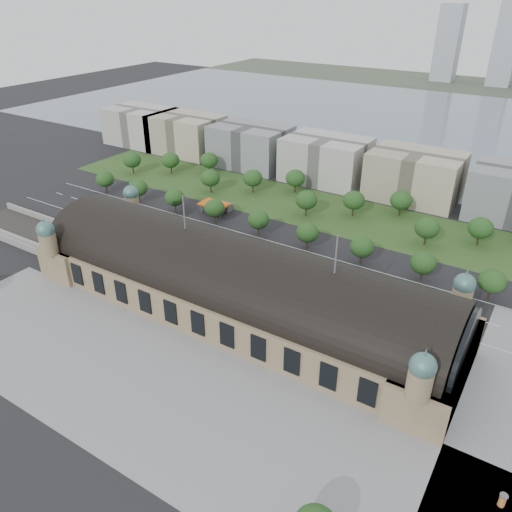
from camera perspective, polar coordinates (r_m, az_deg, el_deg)
The scene contains 52 objects.
ground at distance 172.40m, azimuth -2.36°, elevation -6.08°, with size 900.00×900.00×0.00m, color black.
station at distance 166.76m, azimuth -2.43°, elevation -3.18°, with size 150.00×48.40×44.30m.
track_cutting at distance 243.30m, azimuth -24.57°, elevation 2.31°, with size 70.00×24.00×3.10m.
plaza_south at distance 141.22m, azimuth -9.42°, elevation -15.88°, with size 190.00×48.00×0.12m, color gray.
road_slab at distance 208.88m, azimuth -0.97°, elevation 0.63°, with size 260.00×26.00×0.10m, color black.
grass_belt at distance 250.12m, azimuth 6.96°, elevation 5.34°, with size 300.00×45.00×0.10m, color #2F4F1F.
petrol_station at distance 245.45m, azimuth -4.12°, elevation 5.76°, with size 14.00×13.00×5.05m.
lake at distance 432.95m, azimuth 21.30°, elevation 13.68°, with size 700.00×320.00×0.08m, color slate.
far_shore at distance 626.82m, azimuth 25.72°, elevation 17.01°, with size 700.00×120.00×0.14m, color #44513D.
far_tower_left at distance 642.22m, azimuth 21.11°, elevation 21.75°, with size 24.00×24.00×80.00m, color #9EA8B2.
far_tower_mid at distance 631.45m, azimuth 26.74°, elevation 20.85°, with size 24.00×24.00×85.00m, color #9EA8B2.
office_0 at distance 364.28m, azimuth -12.96°, elevation 14.29°, with size 45.00×32.00×24.00m, color #B9B5AF.
office_1 at distance 337.86m, azimuth -7.95°, elevation 13.63°, with size 45.00×32.00×24.00m, color #B6AB8F.
office_2 at distance 308.96m, azimuth -0.61°, elevation 12.47°, with size 45.00×32.00×24.00m, color gray.
office_3 at distance 285.96m, azimuth 7.98°, elevation 10.86°, with size 45.00×32.00×24.00m, color #B9B5AF.
office_4 at distance 270.34m, azimuth 17.68°, elevation 8.72°, with size 45.00×32.00×24.00m, color #B6AB8F.
tree_row_0 at distance 278.27m, azimuth -16.87°, elevation 8.39°, with size 9.60×9.60×11.52m.
tree_row_1 at distance 261.39m, azimuth -13.31°, elevation 7.57°, with size 9.60×9.60×11.52m.
tree_row_2 at distance 245.68m, azimuth -9.29°, elevation 6.60°, with size 9.60×9.60×11.52m.
tree_row_3 at distance 231.41m, azimuth -4.76°, elevation 5.47°, with size 9.60×9.60×11.52m.
tree_row_4 at distance 218.84m, azimuth 0.29°, elevation 4.17°, with size 9.60×9.60×11.52m.
tree_row_5 at distance 208.29m, azimuth 5.90°, elevation 2.68°, with size 9.60×9.60×11.52m.
tree_row_6 at distance 200.08m, azimuth 12.01°, elevation 1.01°, with size 9.60×9.60×11.52m.
tree_row_7 at distance 194.49m, azimuth 18.55°, elevation -0.78°, with size 9.60×9.60×11.52m.
tree_row_8 at distance 191.78m, azimuth 25.39°, elevation -2.63°, with size 9.60×9.60×11.52m.
tree_belt_0 at distance 304.11m, azimuth -13.98°, elevation 10.59°, with size 10.40×10.40×12.48m.
tree_belt_1 at distance 299.50m, azimuth -9.74°, elevation 10.75°, with size 10.40×10.40×12.48m.
tree_belt_2 at distance 296.53m, azimuth -5.38°, elevation 10.85°, with size 10.40×10.40×12.48m.
tree_belt_3 at distance 267.53m, azimuth -5.24°, elevation 8.86°, with size 10.40×10.40×12.48m.
tree_belt_4 at distance 266.39m, azimuth -0.36°, elevation 8.89°, with size 10.40×10.40×12.48m.
tree_belt_5 at distance 267.13m, azimuth 4.52°, elevation 8.86°, with size 10.40×10.40×12.48m.
tree_belt_6 at distance 239.10m, azimuth 5.79°, elevation 6.37°, with size 10.40×10.40×12.48m.
tree_belt_7 at distance 242.32m, azimuth 11.12°, elevation 6.28°, with size 10.40×10.40×12.48m.
tree_belt_8 at distance 247.55m, azimuth 16.26°, elevation 6.14°, with size 10.40×10.40×12.48m.
tree_belt_9 at distance 221.94m, azimuth 18.98°, elevation 3.06°, with size 10.40×10.40×12.48m.
tree_belt_10 at distance 230.17m, azimuth 24.29°, elevation 2.95°, with size 10.40×10.40×12.48m.
traffic_car_0 at distance 253.57m, azimuth -15.26°, elevation 5.00°, with size 1.59×3.94×1.34m, color silver.
traffic_car_1 at distance 242.81m, azimuth -10.41°, elevation 4.54°, with size 1.73×4.97×1.64m, color gray.
traffic_car_2 at distance 224.33m, azimuth -10.07°, elevation 2.44°, with size 2.29×4.96×1.38m, color black.
traffic_car_4 at distance 193.47m, azimuth 5.84°, elevation -1.76°, with size 1.63×4.06×1.38m, color #171B40.
traffic_car_5 at distance 194.22m, azimuth 11.66°, elevation -2.09°, with size 1.64×4.71×1.55m, color #525559.
parked_car_0 at distance 218.03m, azimuth -10.20°, elevation 1.64°, with size 1.62×4.65×1.53m, color black.
parked_car_1 at distance 219.14m, azimuth -11.21°, elevation 1.68°, with size 2.44×5.28×1.47m, color maroon.
parked_car_2 at distance 213.00m, azimuth -10.11°, elevation 0.98°, with size 2.22×5.46×1.58m, color #1B1D4C.
parked_car_3 at distance 210.21m, azimuth -8.24°, elevation 0.73°, with size 1.76×4.38×1.49m, color #505157.
parked_car_4 at distance 211.01m, azimuth -7.82°, elevation 0.86°, with size 1.48×4.23×1.39m, color silver.
parked_car_5 at distance 198.72m, azimuth -2.86°, elevation -0.75°, with size 2.28×4.94×1.37m, color #909598.
parked_car_6 at distance 203.05m, azimuth -6.19°, elevation -0.17°, with size 2.27×5.58×1.62m, color black.
bus_west at distance 195.06m, azimuth 1.72°, elevation -0.98°, with size 2.91×12.43×3.46m, color red.
bus_mid at distance 184.31m, azimuth 9.28°, elevation -3.41°, with size 2.46×10.51×2.93m, color beige.
bus_east at distance 177.78m, azimuth 12.88°, elevation -5.06°, with size 2.70×11.55×3.22m, color beige.
advertising_column at distance 129.18m, azimuth 26.34°, elevation -23.73°, with size 1.77×1.77×3.35m.
Camera 1 is at (81.88, -115.64, 98.20)m, focal length 35.00 mm.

